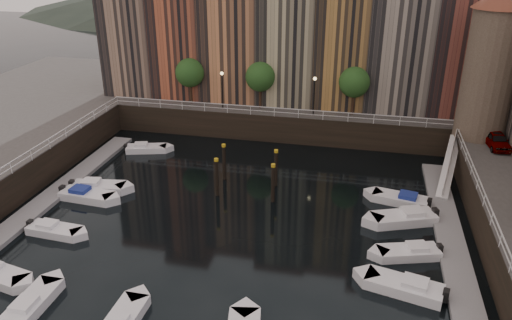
% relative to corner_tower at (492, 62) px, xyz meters
% --- Properties ---
extents(ground, '(200.00, 200.00, 0.00)m').
position_rel_corner_tower_xyz_m(ground, '(-20.00, -14.50, -10.19)').
color(ground, black).
rests_on(ground, ground).
extents(quay_far, '(80.00, 20.00, 3.00)m').
position_rel_corner_tower_xyz_m(quay_far, '(-20.00, 11.50, -8.69)').
color(quay_far, black).
rests_on(quay_far, ground).
extents(dock_left, '(2.00, 28.00, 0.35)m').
position_rel_corner_tower_xyz_m(dock_left, '(-36.20, -15.50, -10.02)').
color(dock_left, gray).
rests_on(dock_left, ground).
extents(dock_right, '(2.00, 28.00, 0.35)m').
position_rel_corner_tower_xyz_m(dock_right, '(-3.80, -15.50, -10.02)').
color(dock_right, gray).
rests_on(dock_right, ground).
extents(far_terrace, '(48.70, 10.30, 17.50)m').
position_rel_corner_tower_xyz_m(far_terrace, '(-16.69, 9.00, 0.76)').
color(far_terrace, '#96765F').
rests_on(far_terrace, quay_far).
extents(corner_tower, '(5.20, 5.20, 13.80)m').
position_rel_corner_tower_xyz_m(corner_tower, '(0.00, 0.00, 0.00)').
color(corner_tower, '#6B5B4C').
rests_on(corner_tower, quay_right).
extents(promenade_trees, '(21.20, 3.20, 5.20)m').
position_rel_corner_tower_xyz_m(promenade_trees, '(-21.33, 3.70, -3.61)').
color(promenade_trees, black).
rests_on(promenade_trees, quay_far).
extents(street_lamps, '(10.36, 0.36, 4.18)m').
position_rel_corner_tower_xyz_m(street_lamps, '(-21.00, 2.70, -4.30)').
color(street_lamps, black).
rests_on(street_lamps, quay_far).
extents(railings, '(36.08, 34.04, 0.52)m').
position_rel_corner_tower_xyz_m(railings, '(-20.00, -9.62, -6.41)').
color(railings, white).
rests_on(railings, ground).
extents(gangway, '(2.78, 8.32, 3.73)m').
position_rel_corner_tower_xyz_m(gangway, '(-2.90, -4.50, -8.28)').
color(gangway, white).
rests_on(gangway, ground).
extents(mooring_pilings, '(5.49, 3.57, 3.78)m').
position_rel_corner_tower_xyz_m(mooring_pilings, '(-20.21, -9.90, -8.54)').
color(mooring_pilings, black).
rests_on(mooring_pilings, ground).
extents(boat_left_1, '(4.41, 1.83, 1.00)m').
position_rel_corner_tower_xyz_m(boat_left_1, '(-32.74, -19.96, -9.86)').
color(boat_left_1, white).
rests_on(boat_left_1, ground).
extents(boat_left_2, '(4.95, 2.08, 1.12)m').
position_rel_corner_tower_xyz_m(boat_left_2, '(-33.19, -14.53, -9.82)').
color(boat_left_2, white).
rests_on(boat_left_2, ground).
extents(boat_left_3, '(5.00, 2.43, 1.12)m').
position_rel_corner_tower_xyz_m(boat_left_3, '(-33.00, -12.91, -9.82)').
color(boat_left_3, white).
rests_on(boat_left_3, ground).
extents(boat_left_4, '(4.44, 2.63, 0.99)m').
position_rel_corner_tower_xyz_m(boat_left_4, '(-32.54, -3.81, -9.86)').
color(boat_left_4, white).
rests_on(boat_left_4, ground).
extents(boat_right_1, '(5.19, 2.91, 1.16)m').
position_rel_corner_tower_xyz_m(boat_right_1, '(-7.29, -21.16, -9.80)').
color(boat_right_1, white).
rests_on(boat_right_1, ground).
extents(boat_right_2, '(4.61, 2.82, 1.03)m').
position_rel_corner_tower_xyz_m(boat_right_2, '(-6.82, -17.14, -9.85)').
color(boat_right_2, white).
rests_on(boat_right_2, ground).
extents(boat_right_3, '(5.34, 3.60, 1.21)m').
position_rel_corner_tower_xyz_m(boat_right_3, '(-6.93, -12.54, -9.79)').
color(boat_right_3, white).
rests_on(boat_right_3, ground).
extents(boat_right_4, '(4.88, 2.63, 1.09)m').
position_rel_corner_tower_xyz_m(boat_right_4, '(-7.08, -9.40, -9.83)').
color(boat_right_4, white).
rests_on(boat_right_4, ground).
extents(boat_near_0, '(1.72, 4.69, 1.08)m').
position_rel_corner_tower_xyz_m(boat_near_0, '(-29.24, -27.71, -9.83)').
color(boat_near_0, white).
rests_on(boat_near_0, ground).
extents(car_a, '(2.11, 4.25, 1.39)m').
position_rel_corner_tower_xyz_m(car_a, '(1.05, -2.68, -6.50)').
color(car_a, gray).
rests_on(car_a, quay_right).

